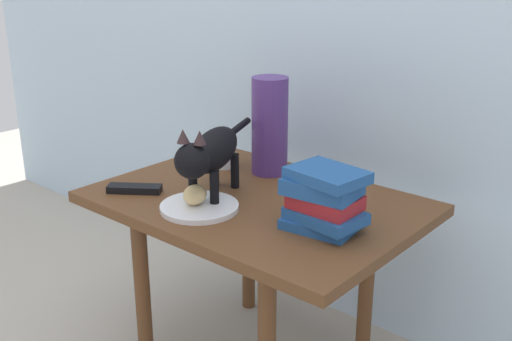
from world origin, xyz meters
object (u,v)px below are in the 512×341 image
Objects in this scene: cat at (211,153)px; candle_jar at (224,155)px; green_vase at (270,126)px; tv_remote at (134,189)px; side_table at (256,221)px; plate at (199,207)px; bread_roll at (195,194)px; book_stack at (324,199)px.

candle_jar is at bearing 125.88° from cat.
green_vase is 1.95× the size of tv_remote.
tv_remote reaches higher than side_table.
plate is at bearing -28.42° from tv_remote.
cat reaches higher than plate.
bread_roll is at bearing -176.61° from plate.
tv_remote is (-0.54, -0.14, -0.07)m from book_stack.
cat is at bearing -85.78° from green_vase.
book_stack is at bearing 6.18° from cat.
side_table is 0.20m from bread_roll.
tv_remote is (-0.18, -0.37, -0.14)m from green_vase.
side_table is 0.23m from cat.
candle_jar reaches higher than tv_remote.
tv_remote is (-0.23, -0.03, 0.00)m from plate.
green_vase is at bearing 146.90° from book_stack.
bread_roll is 0.94× the size of candle_jar.
plate is at bearing -110.87° from side_table.
candle_jar is at bearing 150.93° from side_table.
plate is 0.34m from book_stack.
cat is (-0.09, -0.08, 0.20)m from side_table.
plate is at bearing -160.68° from book_stack.
candle_jar reaches higher than plate.
green_vase is (-0.02, 0.27, 0.01)m from cat.
plate is at bearing -69.94° from cat.
tv_remote is (-0.29, -0.19, 0.08)m from side_table.
side_table is 4.22× the size of plate.
book_stack is at bearing -10.48° from side_table.
green_vase reaches higher than book_stack.
candle_jar is at bearing 120.31° from bread_roll.
bread_roll is 0.18× the size of cat.
cat is 0.26m from tv_remote.
cat reaches higher than book_stack.
bread_roll is 0.27× the size of green_vase.
tv_remote is at bearing -172.83° from plate.
tv_remote reaches higher than plate.
cat is 0.29m from candle_jar.
tv_remote is (-0.21, -0.03, -0.03)m from bread_roll.
candle_jar is (-0.17, 0.29, -0.00)m from bread_roll.
green_vase reaches higher than plate.
bread_roll is 0.34m from candle_jar.
book_stack is at bearing -33.10° from green_vase.
green_vase is (-0.03, 0.35, 0.11)m from bread_roll.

